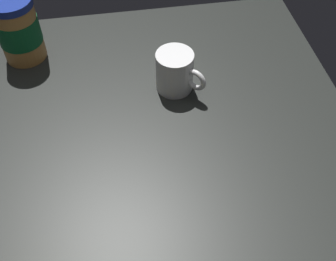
% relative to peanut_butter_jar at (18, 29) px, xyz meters
% --- Properties ---
extents(ground_plane, '(0.92, 0.78, 0.04)m').
position_rel_peanut_butter_jar_xyz_m(ground_plane, '(-0.33, -0.24, -0.09)').
color(ground_plane, black).
extents(peanut_butter_jar, '(0.09, 0.09, 0.14)m').
position_rel_peanut_butter_jar_xyz_m(peanut_butter_jar, '(0.00, 0.00, 0.00)').
color(peanut_butter_jar, '#BF8442').
rests_on(peanut_butter_jar, ground_plane).
extents(coffee_mug, '(0.09, 0.09, 0.08)m').
position_rel_peanut_butter_jar_xyz_m(coffee_mug, '(-0.15, -0.30, -0.03)').
color(coffee_mug, silver).
rests_on(coffee_mug, ground_plane).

